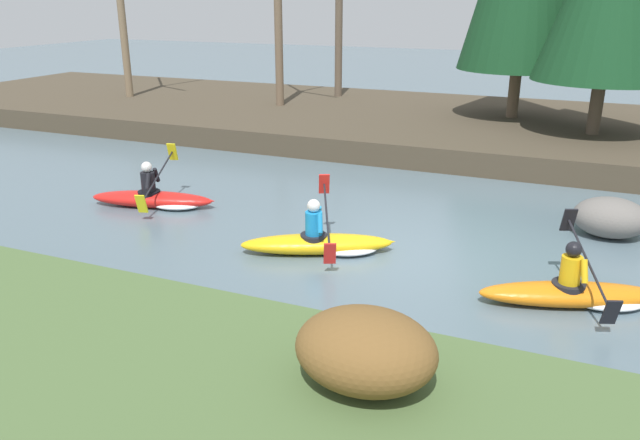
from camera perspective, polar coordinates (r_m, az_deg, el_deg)
name	(u,v)px	position (r m, az deg, el deg)	size (l,w,h in m)	color
ground_plane	(406,256)	(11.12, 7.87, -3.31)	(90.00, 90.00, 0.00)	slate
riverbank_far	(494,129)	(20.89, 15.63, 8.03)	(44.00, 9.61, 0.64)	#473D2D
bare_tree_upstream	(123,10)	(25.57, -17.57, 17.87)	(3.74, 3.69, 6.79)	#7A664C
bare_tree_mid_downstream	(340,3)	(24.61, 1.88, 19.19)	(3.98, 3.94, 7.26)	brown
shrub_clump_second	(366,350)	(6.50, 4.20, -11.74)	(1.48, 1.24, 0.80)	brown
kayaker_lead	(579,293)	(10.04, 22.59, -6.15)	(2.74, 2.00, 1.20)	orange
kayaker_middle	(323,242)	(11.10, 0.29, -2.06)	(2.70, 1.95, 1.20)	yellow
kayaker_trailing	(157,198)	(13.97, -14.68, 1.95)	(2.78, 2.04, 1.20)	red
boulder_midstream	(610,217)	(13.00, 25.01, 0.21)	(1.35, 1.06, 0.76)	slate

